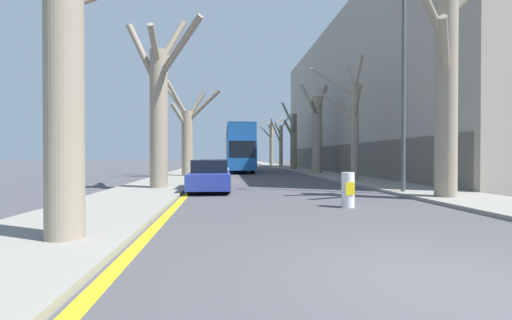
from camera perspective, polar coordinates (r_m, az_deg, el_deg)
name	(u,v)px	position (r m, az deg, el deg)	size (l,w,h in m)	color
ground_plane	(435,283)	(4.84, 27.73, -17.67)	(300.00, 300.00, 0.00)	#424247
sidewalk_left	(202,166)	(53.96, -8.96, -0.96)	(3.26, 120.00, 0.12)	gray
sidewalk_right	(275,166)	(54.50, 3.26, -0.94)	(3.26, 120.00, 0.12)	gray
building_facade_right	(382,99)	(34.86, 20.21, 9.52)	(10.08, 37.38, 13.91)	#9E9384
kerb_line_stripe	(214,166)	(53.88, -7.04, -1.02)	(0.24, 120.00, 0.01)	yellow
street_tree_left_0	(69,9)	(7.25, -28.68, 21.16)	(2.62, 3.93, 7.92)	gray
street_tree_left_1	(160,106)	(16.15, -15.75, 8.67)	(3.61, 4.27, 7.88)	gray
street_tree_left_2	(187,133)	(25.62, -11.45, 4.37)	(4.29, 3.52, 7.30)	gray
street_tree_right_0	(447,92)	(13.75, 29.21, 9.82)	(3.28, 1.91, 8.30)	gray
street_tree_right_1	(352,122)	(21.44, 15.78, 6.05)	(2.54, 4.21, 7.41)	gray
street_tree_right_2	(317,130)	(29.44, 10.08, 4.93)	(2.21, 3.45, 7.93)	gray
street_tree_right_3	(293,138)	(38.30, 6.21, 3.58)	(2.09, 4.20, 7.63)	gray
street_tree_right_4	(281,144)	(47.14, 4.14, 2.68)	(2.95, 2.10, 7.23)	gray
street_tree_right_5	(271,141)	(55.35, 2.57, 3.13)	(4.48, 3.23, 8.11)	gray
double_decker_bus	(239,147)	(34.11, -2.85, 2.24)	(2.48, 11.92, 4.41)	#19519E
parked_car_0	(210,176)	(15.24, -7.68, -2.67)	(1.74, 4.34, 1.36)	navy
parked_car_1	(214,171)	(21.20, -7.07, -1.77)	(1.78, 4.26, 1.34)	silver
lamp_post	(401,76)	(15.15, 23.07, 12.77)	(1.40, 0.20, 8.51)	#4C4F54
traffic_bollard	(348,190)	(10.53, 15.07, -4.83)	(0.38, 0.39, 1.04)	white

